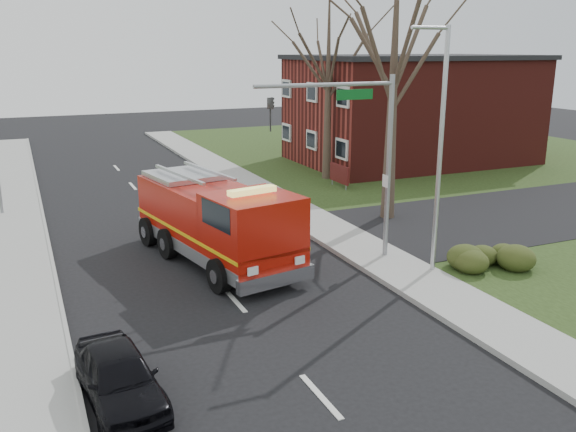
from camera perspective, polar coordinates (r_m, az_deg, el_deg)
name	(u,v)px	position (r m, az deg, el deg)	size (l,w,h in m)	color
ground	(235,300)	(19.45, -5.00, -7.88)	(120.00, 120.00, 0.00)	black
sidewalk_right	(400,270)	(22.04, 10.47, -5.02)	(2.40, 80.00, 0.15)	#989892
sidewalk_left	(21,334)	(18.59, -23.68, -10.11)	(2.40, 80.00, 0.15)	#989892
brick_building	(411,109)	(42.96, 11.48, 9.76)	(15.40, 10.40, 7.25)	#5E1B16
health_center_sign	(339,174)	(34.27, 4.82, 3.94)	(0.12, 2.00, 1.40)	#4D1212
hedge_corner	(483,255)	(22.80, 17.80, -3.48)	(2.80, 2.00, 0.90)	#2E3914
bare_tree_near	(394,55)	(27.50, 9.92, 14.66)	(6.00, 6.00, 12.00)	#382921
bare_tree_far	(328,70)	(36.05, 3.80, 13.51)	(5.25, 5.25, 10.50)	#382921
traffic_signal_mast	(359,136)	(21.62, 6.64, 7.43)	(5.29, 0.18, 6.80)	gray
streetlight_pole	(439,145)	(21.08, 13.96, 6.45)	(1.48, 0.16, 8.40)	#B7BABF
fire_engine	(217,223)	(22.47, -6.70, -0.66)	(4.35, 8.54, 3.29)	#A71207
parked_car_maroon	(119,377)	(14.47, -15.50, -14.29)	(1.51, 3.76, 1.28)	black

